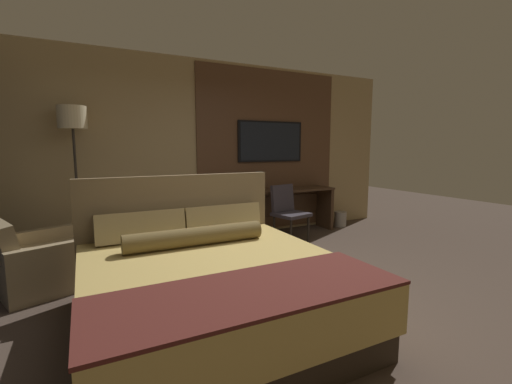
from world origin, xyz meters
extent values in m
plane|color=#4C3D33|center=(0.00, 0.00, 0.00)|extent=(16.00, 16.00, 0.00)
cube|color=tan|center=(0.00, 2.60, 1.40)|extent=(7.20, 0.06, 2.80)
cube|color=brown|center=(1.25, 2.56, 1.40)|extent=(2.59, 0.03, 2.70)
cube|color=#33281E|center=(-0.75, -0.14, 0.11)|extent=(1.90, 1.97, 0.22)
cube|color=tan|center=(-0.75, -0.14, 0.39)|extent=(1.96, 2.03, 0.34)
cube|color=#56231E|center=(-0.75, -0.80, 0.58)|extent=(1.98, 0.71, 0.02)
cube|color=#7F6B4C|center=(-0.75, 0.91, 0.59)|extent=(2.00, 0.08, 1.17)
cube|color=tan|center=(-1.17, 0.77, 0.70)|extent=(0.82, 0.23, 0.31)
cube|color=tan|center=(-0.33, 0.77, 0.70)|extent=(0.82, 0.23, 0.31)
cylinder|color=brown|center=(-0.75, 0.36, 0.65)|extent=(1.27, 0.17, 0.17)
cube|color=#422D1E|center=(1.25, 2.29, 0.74)|extent=(2.09, 0.48, 0.03)
cube|color=#422D1E|center=(0.24, 2.29, 0.36)|extent=(0.06, 0.43, 0.72)
cube|color=#422D1E|center=(2.26, 2.29, 0.36)|extent=(0.06, 0.43, 0.72)
cube|color=#422D1E|center=(1.25, 2.51, 0.43)|extent=(1.97, 0.02, 0.36)
cube|color=black|center=(1.25, 2.52, 1.56)|extent=(1.22, 0.04, 0.68)
cube|color=black|center=(1.25, 2.50, 1.56)|extent=(1.14, 0.01, 0.63)
cube|color=#38333D|center=(1.19, 1.75, 0.43)|extent=(0.57, 0.55, 0.05)
cube|color=#38333D|center=(1.14, 1.94, 0.67)|extent=(0.45, 0.20, 0.42)
cylinder|color=black|center=(1.04, 1.53, 0.20)|extent=(0.04, 0.04, 0.41)
cylinder|color=black|center=(1.42, 1.62, 0.20)|extent=(0.04, 0.04, 0.41)
cylinder|color=black|center=(0.96, 1.88, 0.20)|extent=(0.04, 0.04, 0.41)
cylinder|color=black|center=(1.33, 1.97, 0.20)|extent=(0.04, 0.04, 0.41)
cube|color=#998460|center=(-2.05, 1.51, 0.20)|extent=(1.04, 0.95, 0.39)
cube|color=#998460|center=(-2.39, 1.38, 0.57)|extent=(0.43, 0.72, 0.38)
cube|color=#998460|center=(-1.91, 1.13, 0.27)|extent=(0.83, 0.39, 0.53)
cube|color=#998460|center=(-2.19, 1.88, 0.27)|extent=(0.83, 0.39, 0.53)
cylinder|color=#282623|center=(-1.72, 2.29, 0.01)|extent=(0.28, 0.28, 0.03)
cylinder|color=#332D28|center=(-1.72, 2.29, 0.87)|extent=(0.03, 0.03, 1.73)
cylinder|color=beige|center=(-1.72, 2.29, 1.83)|extent=(0.34, 0.34, 0.28)
cylinder|color=#B2563D|center=(0.41, 2.32, 0.90)|extent=(0.10, 0.10, 0.29)
cylinder|color=#4C706B|center=(0.88, 2.23, 0.92)|extent=(0.11, 0.11, 0.31)
cube|color=navy|center=(0.65, 2.35, 0.77)|extent=(0.24, 0.18, 0.03)
cylinder|color=gray|center=(2.58, 2.23, 0.14)|extent=(0.22, 0.22, 0.28)
camera|label=1|loc=(-1.65, -2.61, 1.46)|focal=24.00mm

